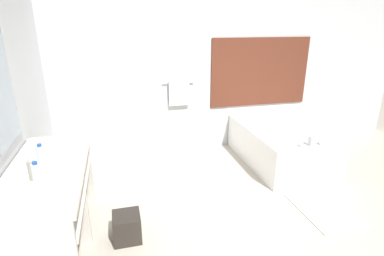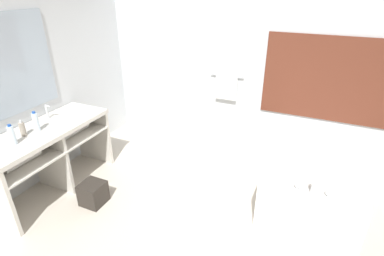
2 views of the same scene
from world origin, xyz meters
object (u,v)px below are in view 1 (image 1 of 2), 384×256
object	(u,v)px
soap_dispenser	(32,170)
water_bottle_1	(42,158)
bathtub	(280,143)
waste_bin	(127,227)
water_bottle_2	(37,177)

from	to	relation	value
soap_dispenser	water_bottle_1	bearing A→B (deg)	73.86
bathtub	water_bottle_1	world-z (taller)	water_bottle_1
bathtub	waste_bin	size ratio (longest dim) A/B	5.91
bathtub	waste_bin	xyz separation A→B (m)	(-2.33, -1.21, -0.16)
water_bottle_2	waste_bin	size ratio (longest dim) A/B	0.84
water_bottle_1	water_bottle_2	bearing A→B (deg)	-83.85
soap_dispenser	water_bottle_2	bearing A→B (deg)	-66.41
bathtub	waste_bin	bearing A→B (deg)	-152.48
bathtub	water_bottle_1	distance (m)	3.28
water_bottle_1	waste_bin	world-z (taller)	water_bottle_1
bathtub	water_bottle_1	bearing A→B (deg)	-157.17
soap_dispenser	waste_bin	bearing A→B (deg)	15.02
waste_bin	water_bottle_2	bearing A→B (deg)	-148.88
water_bottle_2	waste_bin	distance (m)	1.08
soap_dispenser	bathtub	bearing A→B (deg)	24.90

